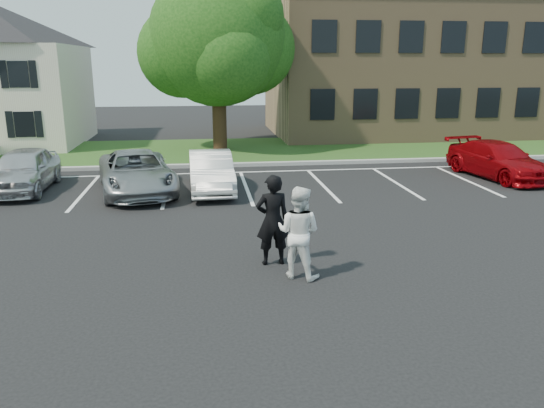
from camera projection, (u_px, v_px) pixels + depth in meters
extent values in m
plane|color=black|center=(278.00, 272.00, 11.34)|extent=(90.00, 90.00, 0.00)
cube|color=gray|center=(238.00, 165.00, 22.81)|extent=(40.00, 0.30, 0.15)
cube|color=#2A4B1D|center=(233.00, 150.00, 26.65)|extent=(44.00, 8.00, 0.08)
cube|color=white|center=(85.00, 192.00, 18.28)|extent=(0.12, 5.20, 0.01)
cube|color=white|center=(167.00, 190.00, 18.64)|extent=(0.12, 5.20, 0.01)
cube|color=white|center=(246.00, 187.00, 19.00)|extent=(0.12, 5.20, 0.01)
cube|color=white|center=(323.00, 185.00, 19.36)|extent=(0.12, 5.20, 0.01)
cube|color=white|center=(396.00, 183.00, 19.72)|extent=(0.12, 5.20, 0.01)
cube|color=white|center=(467.00, 181.00, 20.07)|extent=(0.12, 5.20, 0.01)
cube|color=white|center=(535.00, 178.00, 20.43)|extent=(0.12, 5.20, 0.01)
cube|color=white|center=(275.00, 171.00, 21.76)|extent=(34.00, 0.12, 0.01)
cube|color=#947551|center=(449.00, 68.00, 33.15)|extent=(22.00, 10.00, 8.00)
cube|color=black|center=(323.00, 105.00, 27.63)|extent=(1.30, 0.06, 1.60)
cube|color=black|center=(324.00, 36.00, 26.75)|extent=(1.30, 0.06, 1.60)
cube|color=black|center=(365.00, 104.00, 27.92)|extent=(1.30, 0.06, 1.60)
cube|color=black|center=(368.00, 37.00, 27.04)|extent=(1.30, 0.06, 1.60)
cube|color=black|center=(407.00, 104.00, 28.22)|extent=(1.30, 0.06, 1.60)
cube|color=black|center=(411.00, 37.00, 27.33)|extent=(1.30, 0.06, 1.60)
cube|color=black|center=(448.00, 103.00, 28.51)|extent=(1.30, 0.06, 1.60)
cube|color=black|center=(454.00, 37.00, 27.63)|extent=(1.30, 0.06, 1.60)
cube|color=black|center=(488.00, 103.00, 28.81)|extent=(1.30, 0.06, 1.60)
cube|color=black|center=(495.00, 37.00, 27.92)|extent=(1.30, 0.06, 1.60)
cube|color=black|center=(527.00, 102.00, 29.10)|extent=(1.30, 0.06, 1.60)
cube|color=black|center=(535.00, 38.00, 28.22)|extent=(1.30, 0.06, 1.60)
cylinder|color=black|center=(220.00, 119.00, 26.55)|extent=(0.70, 0.70, 3.20)
sphere|color=#14410F|center=(217.00, 37.00, 25.54)|extent=(6.60, 6.60, 6.60)
sphere|color=#14410F|center=(249.00, 48.00, 26.54)|extent=(4.60, 4.60, 4.60)
sphere|color=#14410F|center=(183.00, 52.00, 25.89)|extent=(4.40, 4.40, 4.40)
sphere|color=#14410F|center=(228.00, 56.00, 24.39)|extent=(4.00, 4.00, 4.00)
sphere|color=#14410F|center=(204.00, 32.00, 26.91)|extent=(4.20, 4.20, 4.20)
sphere|color=#14410F|center=(243.00, 16.00, 24.60)|extent=(3.80, 3.80, 3.80)
imported|color=black|center=(273.00, 220.00, 11.58)|extent=(0.78, 0.55, 2.03)
imported|color=white|center=(298.00, 232.00, 10.89)|extent=(1.19, 1.12, 1.94)
imported|color=#BCBCC0|center=(24.00, 170.00, 18.34)|extent=(1.79, 4.38, 1.49)
imported|color=#96989C|center=(136.00, 172.00, 18.11)|extent=(3.30, 5.43, 1.41)
imported|color=silver|center=(211.00, 172.00, 18.31)|extent=(1.57, 4.17, 1.36)
imported|color=#8E040A|center=(498.00, 160.00, 20.47)|extent=(2.74, 4.99, 1.37)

